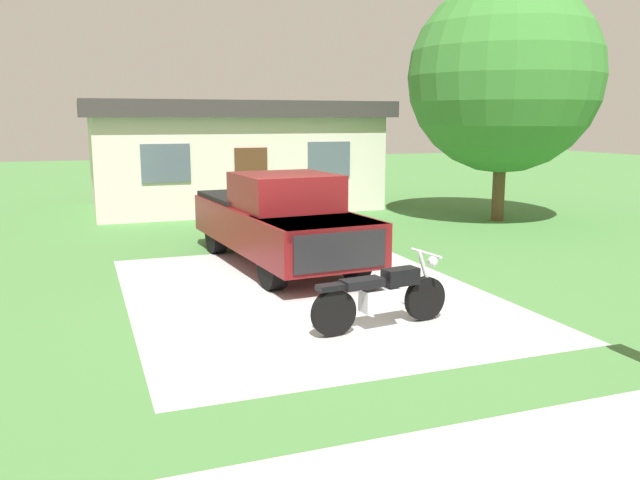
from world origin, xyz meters
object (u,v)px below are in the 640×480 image
(shade_tree, at_px, (504,77))
(neighbor_house, at_px, (232,154))
(pickup_truck, at_px, (277,219))
(motorcycle, at_px, (382,296))

(shade_tree, relative_size, neighbor_house, 0.72)
(pickup_truck, bearing_deg, motorcycle, -87.34)
(neighbor_house, bearing_deg, pickup_truck, -97.15)
(shade_tree, xyz_separation_m, neighbor_house, (-6.64, 5.68, -2.34))
(pickup_truck, distance_m, shade_tree, 9.07)
(pickup_truck, height_order, shade_tree, shade_tree)
(motorcycle, height_order, shade_tree, shade_tree)
(pickup_truck, relative_size, shade_tree, 0.84)
(pickup_truck, bearing_deg, neighbor_house, 82.85)
(shade_tree, bearing_deg, pickup_truck, -156.33)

